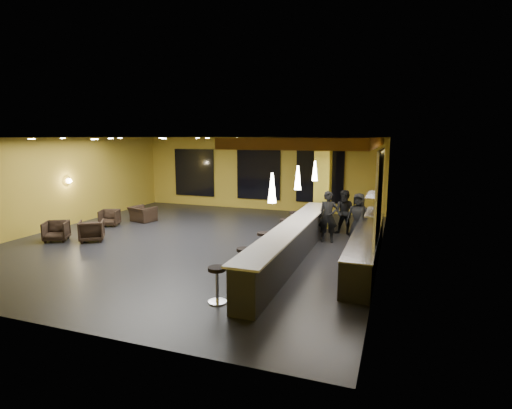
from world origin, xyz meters
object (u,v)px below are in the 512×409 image
(armchair_c, at_px, (110,218))
(bar_stool_1, at_px, (244,258))
(pendant_0, at_px, (272,188))
(bar_stool_2, at_px, (263,242))
(staff_c, at_px, (358,217))
(bar_stool_0, at_px, (217,280))
(pendant_2, at_px, (315,171))
(bar_stool_4, at_px, (294,219))
(armchair_d, at_px, (143,214))
(armchair_a, at_px, (56,231))
(bar_counter, at_px, (292,243))
(column, at_px, (323,183))
(pendant_1, at_px, (298,178))
(bar_stool_3, at_px, (285,228))
(armchair_b, at_px, (92,231))
(staff_b, at_px, (345,213))
(staff_a, at_px, (328,217))
(prep_counter, at_px, (366,248))

(armchair_c, bearing_deg, bar_stool_1, -48.48)
(pendant_0, bearing_deg, bar_stool_2, 114.12)
(staff_c, distance_m, bar_stool_0, 6.81)
(pendant_2, height_order, bar_stool_4, pendant_2)
(armchair_d, bearing_deg, armchair_a, 91.57)
(bar_counter, distance_m, pendant_0, 2.72)
(column, height_order, pendant_1, column)
(bar_stool_2, bearing_deg, bar_counter, 4.90)
(staff_c, distance_m, bar_stool_3, 2.55)
(armchair_b, bearing_deg, bar_stool_1, 130.59)
(pendant_2, xyz_separation_m, armchair_c, (-8.02, -1.07, -2.02))
(column, distance_m, armchair_b, 8.61)
(column, bearing_deg, bar_stool_0, -95.46)
(armchair_a, relative_size, armchair_d, 0.78)
(bar_stool_1, xyz_separation_m, bar_stool_3, (0.11, 3.55, 0.04))
(pendant_2, height_order, bar_stool_1, pendant_2)
(bar_stool_1, bearing_deg, bar_stool_3, 88.15)
(armchair_c, height_order, armchair_d, armchair_c)
(staff_c, bearing_deg, pendant_1, -112.93)
(armchair_d, distance_m, bar_stool_3, 6.71)
(staff_b, xyz_separation_m, staff_c, (0.52, -0.61, -0.00))
(staff_a, relative_size, bar_stool_1, 2.33)
(column, distance_m, bar_stool_1, 6.52)
(staff_a, bearing_deg, bar_stool_1, -118.38)
(armchair_b, height_order, bar_stool_0, bar_stool_0)
(column, relative_size, bar_stool_2, 4.53)
(column, xyz_separation_m, staff_b, (1.03, -1.03, -0.93))
(column, bearing_deg, bar_stool_1, -97.42)
(pendant_0, xyz_separation_m, pendant_2, (0.00, 5.00, 0.00))
(pendant_0, xyz_separation_m, staff_b, (1.03, 5.57, -1.53))
(pendant_2, distance_m, staff_b, 1.93)
(column, distance_m, bar_stool_3, 3.13)
(bar_counter, bearing_deg, armchair_d, 157.03)
(pendant_0, distance_m, bar_stool_0, 2.46)
(staff_a, bearing_deg, staff_c, 22.65)
(pendant_2, distance_m, bar_stool_4, 2.07)
(staff_c, height_order, armchair_d, staff_c)
(bar_counter, bearing_deg, bar_stool_2, -175.10)
(pendant_0, xyz_separation_m, bar_stool_4, (-0.81, 5.42, -1.86))
(pendant_2, bearing_deg, staff_a, -45.46)
(staff_c, xyz_separation_m, armchair_d, (-8.84, 0.14, -0.50))
(pendant_0, bearing_deg, prep_counter, 51.34)
(pendant_0, distance_m, pendant_2, 5.00)
(bar_stool_0, bearing_deg, bar_stool_3, 89.38)
(bar_counter, relative_size, armchair_c, 11.17)
(bar_stool_3, distance_m, bar_stool_4, 1.61)
(bar_counter, distance_m, armchair_c, 8.25)
(armchair_b, distance_m, bar_stool_1, 6.37)
(pendant_1, bearing_deg, bar_stool_4, 105.45)
(staff_c, distance_m, armchair_a, 10.34)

